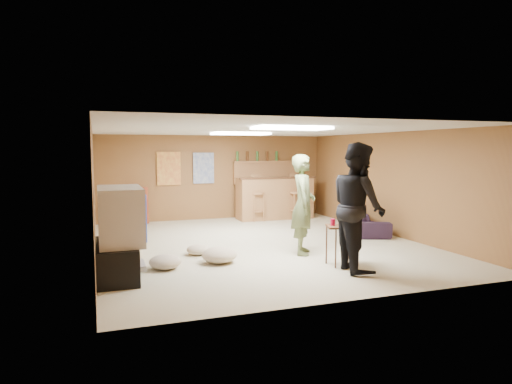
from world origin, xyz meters
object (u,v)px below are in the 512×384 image
object	(u,v)px
person_olive	(303,204)
sofa	(368,221)
person_black	(358,207)
tv_body	(120,215)
bar_counter	(275,198)
tray_table	(342,245)

from	to	relation	value
person_olive	sofa	size ratio (longest dim) A/B	1.04
person_olive	person_black	xyz separation A→B (m)	(0.32, -1.25, 0.10)
tv_body	person_olive	size ratio (longest dim) A/B	0.63
person_black	person_olive	bearing A→B (deg)	23.10
bar_counter	person_black	size ratio (longest dim) A/B	1.03
bar_counter	sofa	xyz separation A→B (m)	(1.20, -2.56, -0.30)
tray_table	bar_counter	bearing A→B (deg)	80.69
bar_counter	sofa	world-z (taller)	bar_counter
bar_counter	person_olive	distance (m)	4.13
tv_body	sofa	distance (m)	5.71
bar_counter	person_black	xyz separation A→B (m)	(-0.74, -5.23, 0.42)
person_olive	sofa	bearing A→B (deg)	-33.01
sofa	tray_table	distance (m)	3.07
person_olive	person_black	bearing A→B (deg)	-140.80
tv_body	person_black	bearing A→B (deg)	-12.88
person_olive	sofa	distance (m)	2.74
sofa	tray_table	size ratio (longest dim) A/B	2.66
bar_counter	person_olive	bearing A→B (deg)	-104.92
sofa	tray_table	world-z (taller)	tray_table
sofa	tray_table	bearing A→B (deg)	161.04
tv_body	person_black	size ratio (longest dim) A/B	0.57
tv_body	person_black	distance (m)	3.50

